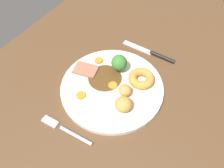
# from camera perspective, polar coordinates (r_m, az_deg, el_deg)

# --- Properties ---
(dining_table) EXTENTS (1.20, 0.84, 0.04)m
(dining_table) POSITION_cam_1_polar(r_m,az_deg,el_deg) (0.70, 1.93, -0.97)
(dining_table) COLOR brown
(dining_table) RESTS_ON ground
(dinner_plate) EXTENTS (0.30, 0.30, 0.01)m
(dinner_plate) POSITION_cam_1_polar(r_m,az_deg,el_deg) (0.67, -0.00, -0.88)
(dinner_plate) COLOR silver
(dinner_plate) RESTS_ON dining_table
(gravy_pool) EXTENTS (0.10, 0.10, 0.00)m
(gravy_pool) POSITION_cam_1_polar(r_m,az_deg,el_deg) (0.68, -1.79, 1.56)
(gravy_pool) COLOR #563819
(gravy_pool) RESTS_ON dinner_plate
(meat_slice_main) EXTENTS (0.06, 0.08, 0.01)m
(meat_slice_main) POSITION_cam_1_polar(r_m,az_deg,el_deg) (0.70, -6.53, 3.55)
(meat_slice_main) COLOR #9E664C
(meat_slice_main) RESTS_ON dinner_plate
(yorkshire_pudding) EXTENTS (0.08, 0.08, 0.02)m
(yorkshire_pudding) POSITION_cam_1_polar(r_m,az_deg,el_deg) (0.67, 7.29, 1.37)
(yorkshire_pudding) COLOR #C68938
(yorkshire_pudding) RESTS_ON dinner_plate
(roast_potato_left) EXTENTS (0.05, 0.05, 0.03)m
(roast_potato_left) POSITION_cam_1_polar(r_m,az_deg,el_deg) (0.64, 3.27, -1.61)
(roast_potato_left) COLOR #BC8C42
(roast_potato_left) RESTS_ON dinner_plate
(roast_potato_right) EXTENTS (0.05, 0.05, 0.04)m
(roast_potato_right) POSITION_cam_1_polar(r_m,az_deg,el_deg) (0.61, 2.88, -5.02)
(roast_potato_right) COLOR #BC8C42
(roast_potato_right) RESTS_ON dinner_plate
(carrot_coin_front) EXTENTS (0.03, 0.03, 0.01)m
(carrot_coin_front) POSITION_cam_1_polar(r_m,az_deg,el_deg) (0.65, -7.73, -2.79)
(carrot_coin_front) COLOR orange
(carrot_coin_front) RESTS_ON dinner_plate
(carrot_coin_back) EXTENTS (0.03, 0.03, 0.01)m
(carrot_coin_back) POSITION_cam_1_polar(r_m,az_deg,el_deg) (0.73, -3.31, 5.84)
(carrot_coin_back) COLOR orange
(carrot_coin_back) RESTS_ON dinner_plate
(carrot_coin_side) EXTENTS (0.03, 0.03, 0.01)m
(carrot_coin_side) POSITION_cam_1_polar(r_m,az_deg,el_deg) (0.66, 0.20, -0.36)
(carrot_coin_side) COLOR orange
(carrot_coin_side) RESTS_ON dinner_plate
(broccoli_floret) EXTENTS (0.05, 0.05, 0.06)m
(broccoli_floret) POSITION_cam_1_polar(r_m,az_deg,el_deg) (0.68, 1.80, 5.29)
(broccoli_floret) COLOR #8CB766
(broccoli_floret) RESTS_ON dinner_plate
(fork) EXTENTS (0.02, 0.15, 0.01)m
(fork) POSITION_cam_1_polar(r_m,az_deg,el_deg) (0.62, -11.54, -11.04)
(fork) COLOR silver
(fork) RESTS_ON dining_table
(knife) EXTENTS (0.02, 0.19, 0.01)m
(knife) POSITION_cam_1_polar(r_m,az_deg,el_deg) (0.78, 10.08, 7.47)
(knife) COLOR black
(knife) RESTS_ON dining_table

